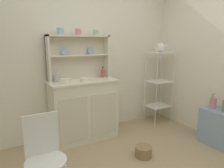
% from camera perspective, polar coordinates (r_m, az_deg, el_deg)
% --- Properties ---
extents(wall_back, '(3.84, 0.05, 2.50)m').
position_cam_1_polar(wall_back, '(3.29, -7.50, 7.73)').
color(wall_back, silver).
rests_on(wall_back, ground).
extents(hutch_cabinet, '(1.01, 0.45, 0.91)m').
position_cam_1_polar(hutch_cabinet, '(3.16, -7.83, -6.96)').
color(hutch_cabinet, silver).
rests_on(hutch_cabinet, ground).
extents(hutch_shelf_unit, '(0.94, 0.18, 0.66)m').
position_cam_1_polar(hutch_shelf_unit, '(3.15, -9.39, 8.38)').
color(hutch_shelf_unit, beige).
rests_on(hutch_shelf_unit, hutch_cabinet).
extents(bakers_rack, '(0.41, 0.33, 1.30)m').
position_cam_1_polar(bakers_rack, '(3.77, 13.06, 1.13)').
color(bakers_rack, silver).
rests_on(bakers_rack, ground).
extents(side_shelf_blue, '(0.28, 0.48, 0.52)m').
position_cam_1_polar(side_shelf_blue, '(3.37, 27.53, -10.79)').
color(side_shelf_blue, '#849EBC').
rests_on(side_shelf_blue, ground).
extents(wire_chair, '(0.36, 0.36, 0.85)m').
position_cam_1_polar(wire_chair, '(2.01, -18.43, -17.51)').
color(wire_chair, white).
rests_on(wire_chair, ground).
extents(floor_basket, '(0.22, 0.22, 0.14)m').
position_cam_1_polar(floor_basket, '(2.84, 8.78, -18.11)').
color(floor_basket, '#93754C').
rests_on(floor_basket, ground).
extents(cup_sky_0, '(0.09, 0.08, 0.09)m').
position_cam_1_polar(cup_sky_0, '(3.02, -14.32, 14.08)').
color(cup_sky_0, '#8EB2D1').
rests_on(cup_sky_0, hutch_shelf_unit).
extents(cup_rose_1, '(0.09, 0.08, 0.09)m').
position_cam_1_polar(cup_rose_1, '(3.10, -9.46, 14.18)').
color(cup_rose_1, '#D17A84').
rests_on(cup_rose_1, hutch_shelf_unit).
extents(cup_sage_2, '(0.09, 0.07, 0.08)m').
position_cam_1_polar(cup_sage_2, '(3.22, -4.51, 14.13)').
color(cup_sage_2, '#9EB78E').
rests_on(cup_sage_2, hutch_shelf_unit).
extents(bowl_mixing_large, '(0.14, 0.14, 0.06)m').
position_cam_1_polar(bowl_mixing_large, '(2.87, -12.98, 0.82)').
color(bowl_mixing_large, silver).
rests_on(bowl_mixing_large, hutch_cabinet).
extents(bowl_floral_medium, '(0.15, 0.15, 0.05)m').
position_cam_1_polar(bowl_floral_medium, '(2.97, -7.55, 1.25)').
color(bowl_floral_medium, silver).
rests_on(bowl_floral_medium, hutch_cabinet).
extents(jam_bottle, '(0.05, 0.05, 0.17)m').
position_cam_1_polar(jam_bottle, '(3.26, -2.59, 3.03)').
color(jam_bottle, '#B74C47').
rests_on(jam_bottle, hutch_cabinet).
extents(utensil_jar, '(0.08, 0.08, 0.25)m').
position_cam_1_polar(utensil_jar, '(2.99, -15.27, 1.65)').
color(utensil_jar, '#B2B7C6').
rests_on(utensil_jar, hutch_cabinet).
extents(porcelain_teapot, '(0.24, 0.15, 0.17)m').
position_cam_1_polar(porcelain_teapot, '(3.71, 13.46, 9.89)').
color(porcelain_teapot, white).
rests_on(porcelain_teapot, bakers_rack).
extents(flower_vase, '(0.09, 0.09, 0.26)m').
position_cam_1_polar(flower_vase, '(3.32, 26.36, -4.61)').
color(flower_vase, '#D17A84').
rests_on(flower_vase, side_shelf_blue).
extents(oil_bottle, '(0.05, 0.05, 0.22)m').
position_cam_1_polar(oil_bottle, '(3.23, 28.83, -5.27)').
color(oil_bottle, '#6B8C60').
rests_on(oil_bottle, side_shelf_blue).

